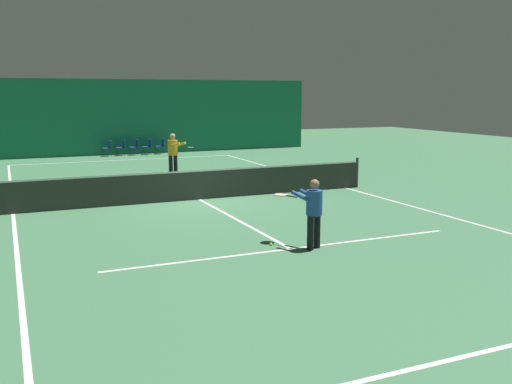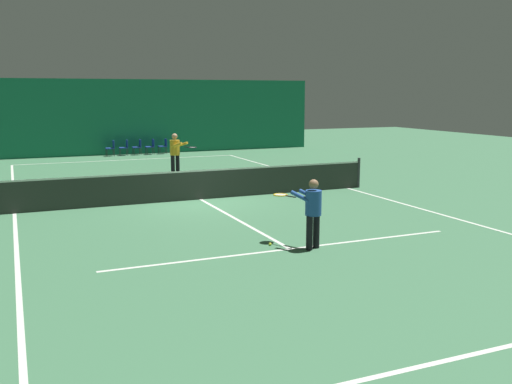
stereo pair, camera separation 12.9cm
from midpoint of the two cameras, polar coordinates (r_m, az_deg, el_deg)
The scene contains 18 objects.
ground_plane at distance 18.31m, azimuth -5.88°, elevation -0.75°, with size 60.00×60.00×0.00m, color #3D704C.
backdrop_curtain at distance 32.28m, azimuth -14.05°, elevation 7.27°, with size 23.00×0.12×4.10m.
court_line_baseline_far at distance 29.75m, azimuth -12.98°, elevation 3.15°, with size 11.00×0.10×0.00m.
court_line_baseline_near at distance 8.31m, azimuth 21.31°, elevation -14.70°, with size 11.00×0.10×0.00m.
court_line_service_far at distance 24.41m, azimuth -10.52°, elevation 1.81°, with size 8.25×0.10×0.00m.
court_line_service_near at distance 12.53m, azimuth 3.23°, elevation -5.69°, with size 8.25×0.10×0.00m.
court_line_sideline_left at distance 17.47m, azimuth -23.32°, elevation -2.03°, with size 0.10×23.80×0.00m.
court_line_sideline_right at distance 20.64m, azimuth 8.80°, elevation 0.40°, with size 0.10×23.80×0.00m.
court_line_centre at distance 18.31m, azimuth -5.88°, elevation -0.74°, with size 0.10×12.80×0.00m.
tennis_net at distance 18.23m, azimuth -5.91°, elevation 0.83°, with size 12.00×0.10×1.07m.
player_near at distance 12.40m, azimuth 5.37°, elevation -1.63°, with size 0.82×1.32×1.54m.
player_far at distance 23.54m, azimuth -8.40°, elevation 4.05°, with size 0.98×1.39×1.74m.
courtside_chair_0 at distance 31.75m, azimuth -14.67°, elevation 4.37°, with size 0.44×0.44×0.84m.
courtside_chair_1 at distance 31.88m, azimuth -13.39°, elevation 4.44°, with size 0.44×0.44×0.84m.
courtside_chair_2 at distance 32.01m, azimuth -12.12°, elevation 4.51°, with size 0.44×0.44×0.84m.
courtside_chair_3 at distance 32.17m, azimuth -10.86°, elevation 4.58°, with size 0.44×0.44×0.84m.
courtside_chair_4 at distance 32.33m, azimuth -9.61°, elevation 4.64°, with size 0.44×0.44×0.84m.
tennis_ball at distance 12.77m, azimuth 1.21°, elevation -5.23°, with size 0.07×0.07×0.07m.
Camera 1 is at (-5.56, -17.12, 3.36)m, focal length 40.00 mm.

